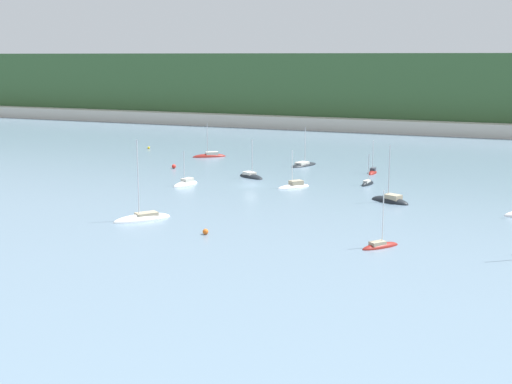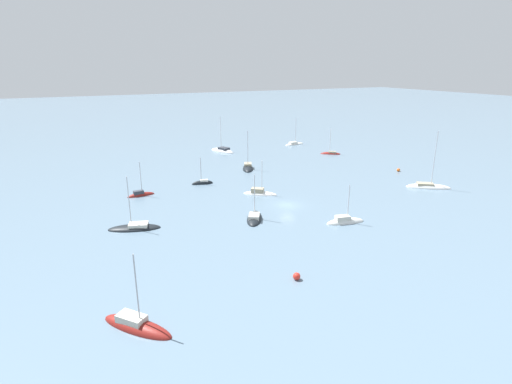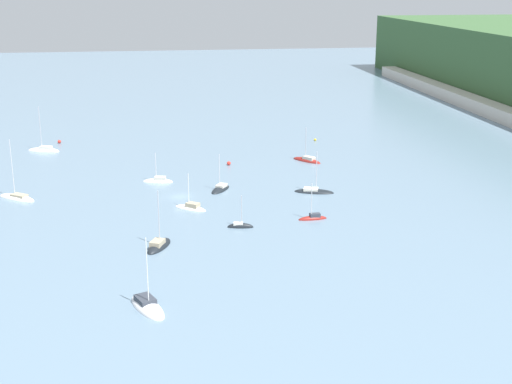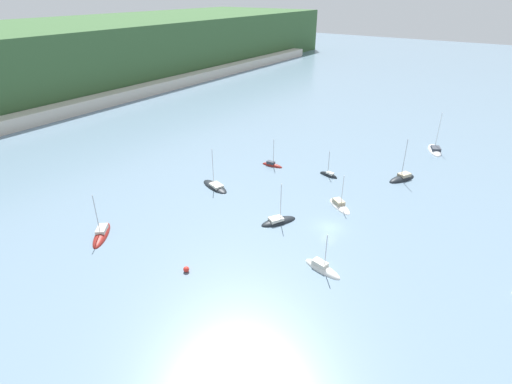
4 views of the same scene
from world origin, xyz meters
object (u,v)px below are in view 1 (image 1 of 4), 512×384
at_px(sailboat_0, 251,177).
at_px(sailboat_9, 373,173).
at_px(sailboat_1, 390,201).
at_px(sailboat_4, 368,184).
at_px(sailboat_12, 380,246).
at_px(mooring_buoy_0, 149,148).
at_px(sailboat_6, 186,184).
at_px(sailboat_10, 304,165).
at_px(mooring_buoy_3, 174,166).
at_px(sailboat_3, 209,156).
at_px(sailboat_11, 142,219).
at_px(mooring_buoy_1, 205,232).
at_px(sailboat_7, 294,186).

height_order(sailboat_0, sailboat_9, sailboat_0).
distance_m(sailboat_1, sailboat_4, 16.00).
bearing_deg(sailboat_12, mooring_buoy_0, 83.31).
xyz_separation_m(sailboat_0, sailboat_6, (-7.82, -12.49, 0.02)).
bearing_deg(sailboat_12, sailboat_6, 92.19).
relative_size(sailboat_10, mooring_buoy_3, 10.19).
bearing_deg(sailboat_3, sailboat_0, 93.06).
distance_m(sailboat_9, sailboat_11, 58.48).
bearing_deg(mooring_buoy_3, sailboat_6, -54.18).
relative_size(sailboat_3, mooring_buoy_1, 11.22).
bearing_deg(sailboat_10, mooring_buoy_1, -154.46).
bearing_deg(mooring_buoy_0, sailboat_1, -30.54).
bearing_deg(sailboat_3, sailboat_6, 70.80).
relative_size(sailboat_12, mooring_buoy_0, 12.34).
distance_m(sailboat_9, sailboat_12, 58.03).
xyz_separation_m(sailboat_9, sailboat_10, (-16.37, 3.97, -0.05)).
distance_m(sailboat_3, sailboat_6, 37.45).
bearing_deg(sailboat_6, mooring_buoy_0, -128.90).
bearing_deg(mooring_buoy_0, sailboat_11, -59.08).
relative_size(sailboat_7, mooring_buoy_1, 9.44).
bearing_deg(sailboat_11, sailboat_0, -143.95).
relative_size(sailboat_0, sailboat_6, 1.16).
xyz_separation_m(sailboat_3, sailboat_10, (25.18, -4.21, -0.03)).
distance_m(sailboat_7, mooring_buoy_1, 37.63).
distance_m(sailboat_0, sailboat_9, 25.45).
relative_size(sailboat_0, sailboat_7, 1.12).
distance_m(sailboat_3, mooring_buoy_1, 74.90).
distance_m(sailboat_0, mooring_buoy_0, 51.14).
relative_size(mooring_buoy_0, mooring_buoy_3, 0.71).
xyz_separation_m(sailboat_6, sailboat_10, (12.36, 30.97, -0.03)).
bearing_deg(sailboat_7, mooring_buoy_3, -72.51).
xyz_separation_m(sailboat_0, sailboat_3, (-20.65, 22.69, 0.02)).
xyz_separation_m(sailboat_4, sailboat_12, (12.52, -42.62, 0.02)).
xyz_separation_m(sailboat_6, sailboat_11, (7.89, -27.64, -0.03)).
relative_size(sailboat_4, sailboat_9, 0.90).
distance_m(sailboat_10, sailboat_12, 67.71).
relative_size(sailboat_4, sailboat_6, 0.92).
xyz_separation_m(sailboat_7, sailboat_12, (24.27, -34.79, -0.05)).
bearing_deg(mooring_buoy_3, sailboat_1, -18.73).
xyz_separation_m(sailboat_6, sailboat_9, (28.73, 27.00, 0.02)).
bearing_deg(sailboat_11, sailboat_7, -163.06).
xyz_separation_m(sailboat_9, sailboat_12, (14.92, -56.08, -0.03)).
xyz_separation_m(sailboat_1, sailboat_9, (-9.82, 27.63, 0.01)).
height_order(sailboat_3, mooring_buoy_0, sailboat_3).
height_order(mooring_buoy_0, mooring_buoy_1, mooring_buoy_1).
bearing_deg(sailboat_3, mooring_buoy_1, 77.17).
bearing_deg(sailboat_7, sailboat_0, -83.92).
height_order(sailboat_11, mooring_buoy_1, sailboat_11).
bearing_deg(mooring_buoy_0, sailboat_12, -42.55).
bearing_deg(mooring_buoy_0, sailboat_10, -13.53).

